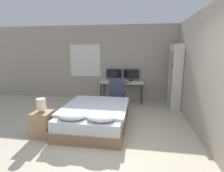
# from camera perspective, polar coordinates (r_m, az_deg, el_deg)

# --- Properties ---
(ground_plane) EXTENTS (20.00, 20.00, 0.00)m
(ground_plane) POSITION_cam_1_polar(r_m,az_deg,el_deg) (3.30, -1.71, -21.98)
(ground_plane) COLOR #B2A893
(wall_back) EXTENTS (12.00, 0.08, 2.70)m
(wall_back) POSITION_cam_1_polar(r_m,az_deg,el_deg) (6.42, 4.16, 7.43)
(wall_back) COLOR #9E9384
(wall_back) RESTS_ON ground_plane
(wall_side_right) EXTENTS (0.06, 12.00, 2.70)m
(wall_side_right) POSITION_cam_1_polar(r_m,az_deg,el_deg) (4.42, 26.37, 4.29)
(wall_side_right) COLOR #9E9384
(wall_side_right) RESTS_ON ground_plane
(bed) EXTENTS (1.51, 1.92, 0.59)m
(bed) POSITION_cam_1_polar(r_m,az_deg,el_deg) (4.28, -5.58, -9.87)
(bed) COLOR #846647
(bed) RESTS_ON ground_plane
(nightstand) EXTENTS (0.38, 0.40, 0.54)m
(nightstand) POSITION_cam_1_polar(r_m,az_deg,el_deg) (4.11, -21.64, -11.46)
(nightstand) COLOR #997551
(nightstand) RESTS_ON ground_plane
(bedside_lamp) EXTENTS (0.19, 0.19, 0.29)m
(bedside_lamp) POSITION_cam_1_polar(r_m,az_deg,el_deg) (3.96, -22.12, -5.53)
(bedside_lamp) COLOR gray
(bedside_lamp) RESTS_ON nightstand
(desk) EXTENTS (1.50, 0.61, 0.74)m
(desk) POSITION_cam_1_polar(r_m,az_deg,el_deg) (6.14, 3.22, 0.61)
(desk) COLOR beige
(desk) RESTS_ON ground_plane
(monitor_left) EXTENTS (0.55, 0.16, 0.41)m
(monitor_left) POSITION_cam_1_polar(r_m,az_deg,el_deg) (6.33, 0.61, 3.98)
(monitor_left) COLOR black
(monitor_left) RESTS_ON desk
(monitor_right) EXTENTS (0.55, 0.16, 0.41)m
(monitor_right) POSITION_cam_1_polar(r_m,az_deg,el_deg) (6.27, 6.30, 3.84)
(monitor_right) COLOR black
(monitor_right) RESTS_ON desk
(keyboard) EXTENTS (0.39, 0.13, 0.02)m
(keyboard) POSITION_cam_1_polar(r_m,az_deg,el_deg) (5.93, 3.04, 1.18)
(keyboard) COLOR black
(keyboard) RESTS_ON desk
(computer_mouse) EXTENTS (0.07, 0.05, 0.04)m
(computer_mouse) POSITION_cam_1_polar(r_m,az_deg,el_deg) (5.91, 5.80, 1.19)
(computer_mouse) COLOR black
(computer_mouse) RESTS_ON desk
(office_chair) EXTENTS (0.52, 0.52, 0.99)m
(office_chair) POSITION_cam_1_polar(r_m,az_deg,el_deg) (5.51, 1.64, -3.23)
(office_chair) COLOR black
(office_chair) RESTS_ON ground_plane
(bookshelf) EXTENTS (0.30, 0.73, 2.00)m
(bookshelf) POSITION_cam_1_polar(r_m,az_deg,el_deg) (5.79, 20.11, 3.85)
(bookshelf) COLOR beige
(bookshelf) RESTS_ON ground_plane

